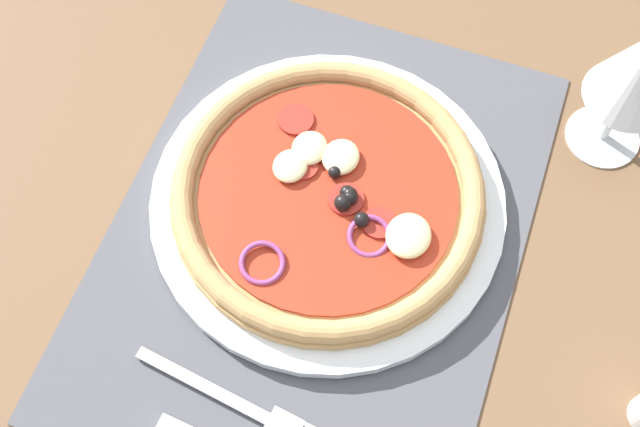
# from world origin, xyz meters

# --- Properties ---
(ground_plane) EXTENTS (1.90, 1.40, 0.02)m
(ground_plane) POSITION_xyz_m (0.00, 0.00, -0.01)
(ground_plane) COLOR brown
(placemat) EXTENTS (0.44, 0.33, 0.00)m
(placemat) POSITION_xyz_m (0.00, 0.00, 0.00)
(placemat) COLOR #4C4C51
(placemat) RESTS_ON ground_plane
(plate) EXTENTS (0.29, 0.29, 0.01)m
(plate) POSITION_xyz_m (-0.03, 0.00, 0.01)
(plate) COLOR white
(plate) RESTS_ON placemat
(pizza) EXTENTS (0.25, 0.25, 0.03)m
(pizza) POSITION_xyz_m (-0.03, 0.00, 0.03)
(pizza) COLOR tan
(pizza) RESTS_ON plate
(fork) EXTENTS (0.04, 0.18, 0.00)m
(fork) POSITION_xyz_m (0.15, 0.01, 0.01)
(fork) COLOR #B2B5BA
(fork) RESTS_ON placemat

